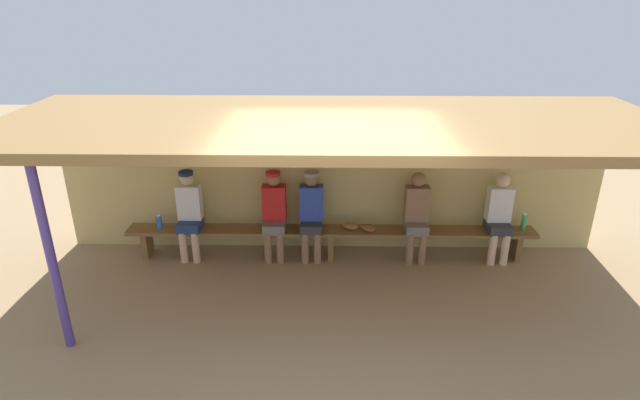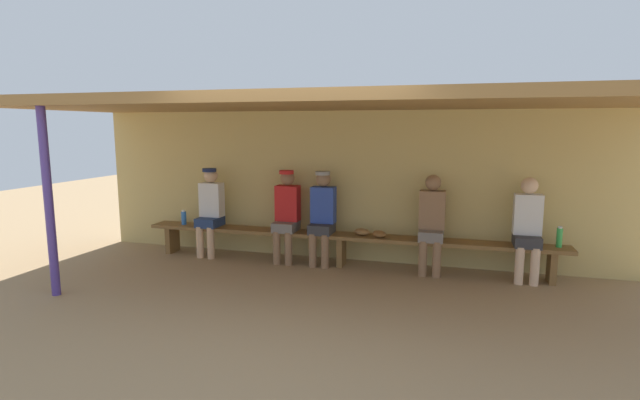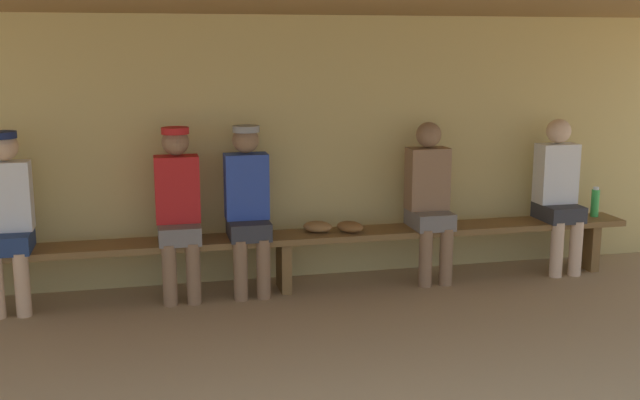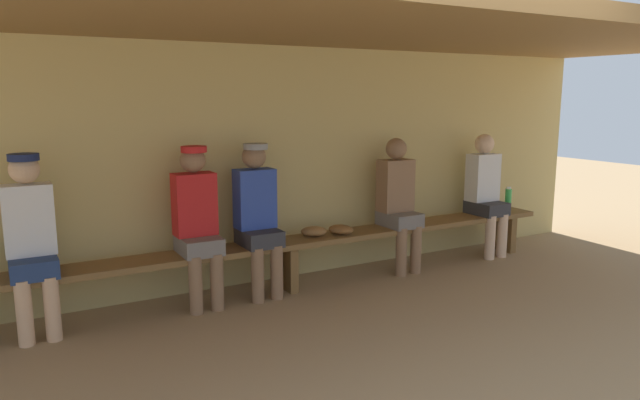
# 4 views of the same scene
# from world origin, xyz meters

# --- Properties ---
(ground_plane) EXTENTS (24.00, 24.00, 0.00)m
(ground_plane) POSITION_xyz_m (0.00, 0.00, 0.00)
(ground_plane) COLOR #9E7F59
(back_wall) EXTENTS (8.00, 0.20, 2.20)m
(back_wall) POSITION_xyz_m (0.00, 2.00, 1.10)
(back_wall) COLOR tan
(back_wall) RESTS_ON ground
(dugout_roof) EXTENTS (8.00, 2.80, 0.12)m
(dugout_roof) POSITION_xyz_m (0.00, 0.70, 2.26)
(dugout_roof) COLOR olive
(dugout_roof) RESTS_ON back_wall
(support_post) EXTENTS (0.10, 0.10, 2.20)m
(support_post) POSITION_xyz_m (-2.97, -0.55, 1.10)
(support_post) COLOR #4C388C
(support_post) RESTS_ON ground
(bench) EXTENTS (6.00, 0.36, 0.46)m
(bench) POSITION_xyz_m (0.00, 1.55, 0.39)
(bench) COLOR brown
(bench) RESTS_ON ground
(player_rightmost) EXTENTS (0.34, 0.42, 1.34)m
(player_rightmost) POSITION_xyz_m (-2.07, 1.55, 0.75)
(player_rightmost) COLOR navy
(player_rightmost) RESTS_ON ground
(player_leftmost) EXTENTS (0.34, 0.42, 1.34)m
(player_leftmost) POSITION_xyz_m (2.43, 1.55, 0.73)
(player_leftmost) COLOR #333338
(player_leftmost) RESTS_ON ground
(player_middle) EXTENTS (0.34, 0.42, 1.34)m
(player_middle) POSITION_xyz_m (-0.28, 1.55, 0.75)
(player_middle) COLOR #333338
(player_middle) RESTS_ON ground
(player_in_blue) EXTENTS (0.34, 0.42, 1.34)m
(player_in_blue) POSITION_xyz_m (-0.83, 1.55, 0.75)
(player_in_blue) COLOR slate
(player_in_blue) RESTS_ON ground
(player_shirtless_tan) EXTENTS (0.34, 0.42, 1.34)m
(player_shirtless_tan) POSITION_xyz_m (1.24, 1.55, 0.73)
(player_shirtless_tan) COLOR slate
(player_shirtless_tan) RESTS_ON ground
(water_bottle_clear) EXTENTS (0.08, 0.08, 0.23)m
(water_bottle_clear) POSITION_xyz_m (-2.52, 1.54, 0.57)
(water_bottle_clear) COLOR blue
(water_bottle_clear) RESTS_ON bench
(water_bottle_blue) EXTENTS (0.07, 0.07, 0.27)m
(water_bottle_blue) POSITION_xyz_m (2.82, 1.58, 0.59)
(water_bottle_blue) COLOR green
(water_bottle_blue) RESTS_ON bench
(baseball_glove_dark_brown) EXTENTS (0.29, 0.26, 0.09)m
(baseball_glove_dark_brown) POSITION_xyz_m (0.29, 1.58, 0.51)
(baseball_glove_dark_brown) COLOR olive
(baseball_glove_dark_brown) RESTS_ON bench
(baseball_glove_tan) EXTENTS (0.28, 0.29, 0.09)m
(baseball_glove_tan) POSITION_xyz_m (0.55, 1.52, 0.51)
(baseball_glove_tan) COLOR brown
(baseball_glove_tan) RESTS_ON bench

